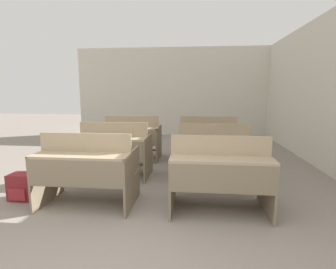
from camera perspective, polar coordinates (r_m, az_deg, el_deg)
The scene contains 9 objects.
wall_back at distance 8.93m, azimuth 0.78°, elevation 9.27°, with size 6.42×0.06×2.90m.
wall_right_with_window at distance 5.75m, azimuth 30.76°, elevation 7.77°, with size 0.06×7.46×2.90m.
bench_front_left at distance 3.52m, azimuth -17.18°, elevation -7.28°, with size 1.17×0.78×0.95m.
bench_front_right at distance 3.25m, azimuth 11.14°, elevation -8.41°, with size 1.17×0.78×0.95m.
bench_second_left at distance 4.60m, azimuth -11.55°, elevation -3.21°, with size 1.17×0.78×0.95m.
bench_second_right at distance 4.42m, azimuth 9.87°, elevation -3.64°, with size 1.17×0.78×0.95m.
bench_third_left at distance 5.74m, azimuth -7.74°, elevation -0.62°, with size 1.17×0.78×0.95m.
bench_third_right at distance 5.58m, azimuth 8.73°, elevation -0.92°, with size 1.17×0.78×0.95m.
schoolbag at distance 4.15m, azimuth -29.02°, elevation -9.87°, with size 0.33×0.27×0.36m.
Camera 1 is at (0.78, -1.41, 1.46)m, focal length 28.00 mm.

